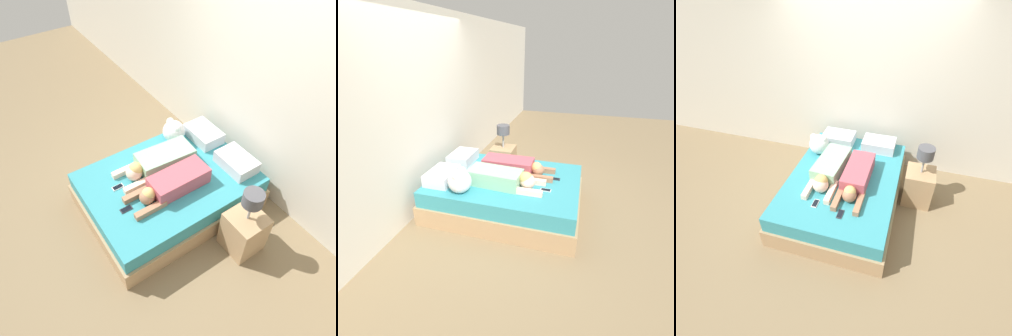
# 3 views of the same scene
# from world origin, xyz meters

# --- Properties ---
(ground_plane) EXTENTS (12.00, 12.00, 0.00)m
(ground_plane) POSITION_xyz_m (0.00, 0.00, 0.00)
(ground_plane) COLOR #7F6B4C
(wall_back) EXTENTS (12.00, 0.06, 2.60)m
(wall_back) POSITION_xyz_m (0.00, 1.17, 1.30)
(wall_back) COLOR beige
(wall_back) RESTS_ON ground_plane
(bed) EXTENTS (1.49, 2.03, 0.48)m
(bed) POSITION_xyz_m (0.00, 0.00, 0.24)
(bed) COLOR tan
(bed) RESTS_ON ground_plane
(pillow_head_left) EXTENTS (0.49, 0.33, 0.16)m
(pillow_head_left) POSITION_xyz_m (-0.32, 0.79, 0.56)
(pillow_head_left) COLOR silver
(pillow_head_left) RESTS_ON bed
(pillow_head_right) EXTENTS (0.49, 0.33, 0.16)m
(pillow_head_right) POSITION_xyz_m (0.32, 0.79, 0.56)
(pillow_head_right) COLOR silver
(pillow_head_right) RESTS_ON bed
(person_left) EXTENTS (0.39, 1.01, 0.23)m
(person_left) POSITION_xyz_m (-0.20, -0.02, 0.58)
(person_left) COLOR #8CBF99
(person_left) RESTS_ON bed
(person_right) EXTENTS (0.34, 1.01, 0.21)m
(person_right) POSITION_xyz_m (0.19, -0.07, 0.58)
(person_right) COLOR #B24C59
(person_right) RESTS_ON bed
(cell_phone_left) EXTENTS (0.07, 0.13, 0.01)m
(cell_phone_left) POSITION_xyz_m (-0.19, -0.58, 0.48)
(cell_phone_left) COLOR silver
(cell_phone_left) RESTS_ON bed
(cell_phone_right) EXTENTS (0.07, 0.13, 0.01)m
(cell_phone_right) POSITION_xyz_m (0.15, -0.65, 0.48)
(cell_phone_right) COLOR #2D2D33
(cell_phone_right) RESTS_ON bed
(plush_toy) EXTENTS (0.29, 0.29, 0.31)m
(plush_toy) POSITION_xyz_m (-0.52, 0.44, 0.63)
(plush_toy) COLOR white
(plush_toy) RESTS_ON bed
(nightstand) EXTENTS (0.39, 0.39, 0.92)m
(nightstand) POSITION_xyz_m (0.99, 0.34, 0.31)
(nightstand) COLOR tan
(nightstand) RESTS_ON ground_plane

